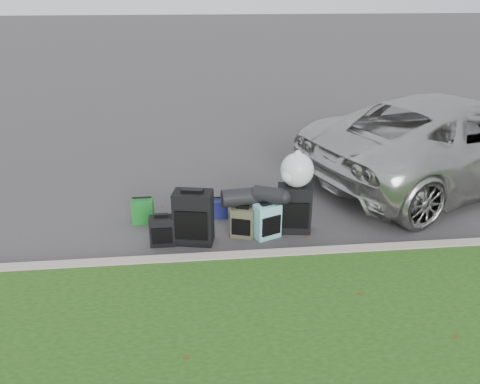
{
  "coord_description": "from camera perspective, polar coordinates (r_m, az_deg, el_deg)",
  "views": [
    {
      "loc": [
        -0.79,
        -6.52,
        3.54
      ],
      "look_at": [
        -0.1,
        0.2,
        0.55
      ],
      "focal_mm": 35.0,
      "sensor_mm": 36.0,
      "label": 1
    }
  ],
  "objects": [
    {
      "name": "suitcase_teal",
      "position": [
        7.1,
        3.32,
        -3.53
      ],
      "size": [
        0.44,
        0.36,
        0.55
      ],
      "primitive_type": "cube",
      "rotation": [
        0.0,
        0.0,
        0.39
      ],
      "color": "#5EA3B3",
      "rests_on": "ground"
    },
    {
      "name": "tote_green",
      "position": [
        7.76,
        -11.75,
        -2.22
      ],
      "size": [
        0.34,
        0.28,
        0.38
      ],
      "primitive_type": "cube",
      "rotation": [
        0.0,
        0.0,
        0.02
      ],
      "color": "#186E22",
      "rests_on": "ground"
    },
    {
      "name": "suitcase_olive",
      "position": [
        7.13,
        0.33,
        -3.71
      ],
      "size": [
        0.4,
        0.31,
        0.48
      ],
      "primitive_type": "cube",
      "rotation": [
        0.0,
        0.0,
        -0.31
      ],
      "color": "#393926",
      "rests_on": "ground"
    },
    {
      "name": "ground",
      "position": [
        7.46,
        0.92,
        -4.45
      ],
      "size": [
        120.0,
        120.0,
        0.0
      ],
      "primitive_type": "plane",
      "color": "#383535",
      "rests_on": "ground"
    },
    {
      "name": "suitcase_large_black_right",
      "position": [
        7.27,
        6.63,
        -2.02
      ],
      "size": [
        0.55,
        0.37,
        0.77
      ],
      "primitive_type": "cube",
      "rotation": [
        0.0,
        0.0,
        -0.14
      ],
      "color": "black",
      "rests_on": "ground"
    },
    {
      "name": "duffel_right",
      "position": [
        6.99,
        3.54,
        -0.36
      ],
      "size": [
        0.51,
        0.42,
        0.25
      ],
      "primitive_type": "cylinder",
      "rotation": [
        0.0,
        1.57,
        -0.44
      ],
      "color": "black",
      "rests_on": "suitcase_teal"
    },
    {
      "name": "tote_navy",
      "position": [
        7.77,
        -2.54,
        -1.97
      ],
      "size": [
        0.3,
        0.25,
        0.31
      ],
      "primitive_type": "cube",
      "rotation": [
        0.0,
        0.0,
        -0.08
      ],
      "color": "navy",
      "rests_on": "ground"
    },
    {
      "name": "curb",
      "position": [
        6.56,
        1.96,
        -8.0
      ],
      "size": [
        120.0,
        0.18,
        0.15
      ],
      "primitive_type": "cube",
      "color": "#9E937F",
      "rests_on": "ground"
    },
    {
      "name": "duffel_left",
      "position": [
        7.04,
        -0.14,
        -0.66
      ],
      "size": [
        0.54,
        0.33,
        0.28
      ],
      "primitive_type": "cylinder",
      "rotation": [
        0.0,
        1.57,
        0.11
      ],
      "color": "black",
      "rests_on": "suitcase_olive"
    },
    {
      "name": "suitcase_small_black",
      "position": [
        7.0,
        -9.45,
        -4.69
      ],
      "size": [
        0.37,
        0.2,
        0.46
      ],
      "primitive_type": "cube",
      "rotation": [
        0.0,
        0.0,
        -0.0
      ],
      "color": "black",
      "rests_on": "ground"
    },
    {
      "name": "suv",
      "position": [
        9.91,
        24.66,
        5.83
      ],
      "size": [
        6.58,
        4.7,
        1.66
      ],
      "primitive_type": "imported",
      "rotation": [
        0.0,
        0.0,
        1.93
      ],
      "color": "#B7B7B2",
      "rests_on": "ground"
    },
    {
      "name": "trash_bag",
      "position": [
        7.03,
        6.98,
        2.68
      ],
      "size": [
        0.5,
        0.5,
        0.5
      ],
      "primitive_type": "sphere",
      "color": "silver",
      "rests_on": "suitcase_large_black_right"
    },
    {
      "name": "suitcase_large_black_left",
      "position": [
        6.93,
        -5.69,
        -3.1
      ],
      "size": [
        0.62,
        0.44,
        0.82
      ],
      "primitive_type": "cube",
      "rotation": [
        0.0,
        0.0,
        -0.19
      ],
      "color": "black",
      "rests_on": "ground"
    }
  ]
}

